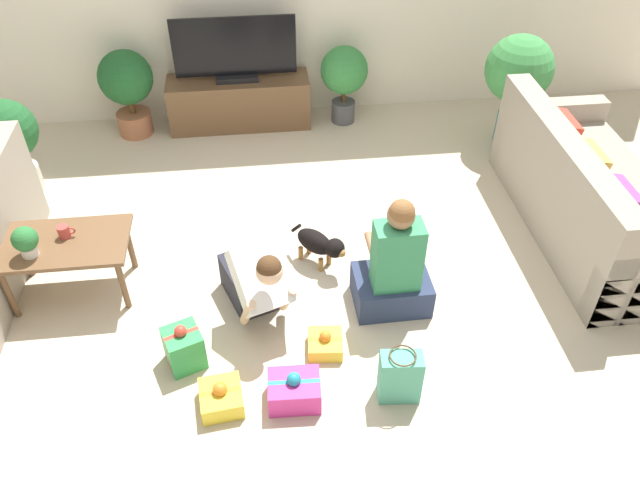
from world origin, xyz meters
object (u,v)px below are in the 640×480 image
Objects in this scene: tv_console at (239,102)px; gift_box_a at (221,398)px; potted_plant_back_right at (344,75)px; gift_box_b at (294,390)px; gift_box_d at (325,343)px; gift_bag_a at (400,377)px; potted_plant_corner_right at (519,72)px; tabletop_plant at (25,241)px; potted_plant_back_left at (127,85)px; coffee_table at (65,248)px; person_sitting at (394,270)px; sofa_right at (589,198)px; mug at (64,232)px; tv at (235,53)px; potted_plant_corner_left at (8,137)px; person_kneeling at (256,280)px; dog at (320,244)px; gift_box_c at (184,347)px.

tv_console is 3.39m from gift_box_a.
potted_plant_back_right is 3.46m from gift_box_b.
gift_box_a is 1.15× the size of gift_box_d.
tv_console reaches higher than gift_bag_a.
tabletop_plant is (-3.97, -1.77, -0.13)m from potted_plant_corner_right.
potted_plant_back_left is 3.82× the size of tabletop_plant.
potted_plant_corner_right reaches higher than tabletop_plant.
coffee_table is 0.93× the size of person_sitting.
tabletop_plant is (-4.12, -0.37, 0.28)m from sofa_right.
potted_plant_corner_right reaches higher than tv_console.
person_sitting is (2.23, -0.40, -0.07)m from coffee_table.
potted_plant_back_left is at bearing -177.25° from tv_console.
tabletop_plant reaches higher than mug.
mug reaches higher than gift_box_b.
tv_console reaches higher than coffee_table.
potted_plant_back_right is (1.04, -0.05, -0.26)m from tv.
tv is at bearing 86.89° from gift_box_a.
potted_plant_corner_left reaches higher than potted_plant_back_left.
gift_box_a is at bearing 115.44° from sofa_right.
tv reaches higher than potted_plant_corner_right.
potted_plant_corner_right is 3.25m from gift_box_d.
sofa_right reaches higher than potted_plant_back_left.
person_kneeling is 2.04× the size of gift_bag_a.
person_kneeling is (-0.97, -2.58, -0.20)m from potted_plant_back_right.
tv is 3.47m from gift_box_b.
tv reaches higher than tabletop_plant.
dog is 1.24m from gift_box_b.
mug is (-0.80, 0.81, 0.37)m from gift_box_c.
tv_console is 3.41m from gift_box_b.
gift_bag_a is at bearing -45.79° from gift_box_d.
sofa_right is 2.71m from person_kneeling.
potted_plant_back_left is 2.62× the size of gift_box_b.
person_sitting is at bearing -69.30° from tv.
gift_box_d is at bearing -25.41° from mug.
potted_plant_back_left reaches higher than person_kneeling.
potted_plant_corner_right is (2.56, -0.61, 0.47)m from tv_console.
mug is at bearing -118.76° from tv_console.
potted_plant_back_left is at bearing 171.19° from potted_plant_corner_right.
potted_plant_corner_left reaches higher than gift_bag_a.
gift_box_b is 0.77m from gift_box_c.
dog is (1.78, 0.07, -0.20)m from coffee_table.
coffee_table is 3.03× the size of gift_box_a.
coffee_table is at bearing 31.48° from tabletop_plant.
person_sitting is (-1.56, -2.06, -0.38)m from potted_plant_corner_right.
gift_box_d is at bearing -0.03° from gift_box_c.
gift_box_d is at bearing -80.73° from tv.
gift_box_c is at bearing -78.07° from potted_plant_back_left.
gift_box_c is (-0.41, -3.02, -0.10)m from tv_console.
sofa_right is 3.95m from coffee_table.
gift_box_a is (-0.25, -0.75, -0.24)m from person_kneeling.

